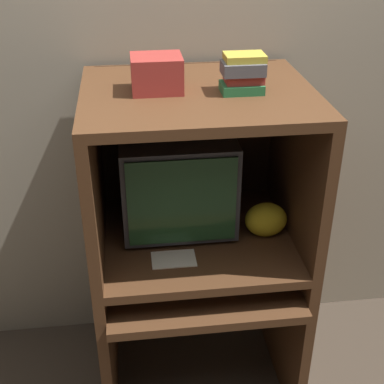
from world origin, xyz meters
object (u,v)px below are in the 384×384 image
(snack_bag, at_px, (266,220))
(book_stack, at_px, (243,74))
(mouse, at_px, (267,272))
(storage_box, at_px, (157,74))
(crt_monitor, at_px, (177,179))
(keyboard, at_px, (195,281))

(snack_bag, xyz_separation_m, book_stack, (-0.12, -0.01, 0.59))
(mouse, distance_m, book_stack, 0.78)
(book_stack, bearing_deg, storage_box, 170.24)
(crt_monitor, relative_size, mouse, 6.54)
(book_stack, height_order, storage_box, book_stack)
(snack_bag, bearing_deg, crt_monitor, 160.08)
(book_stack, distance_m, storage_box, 0.29)
(mouse, distance_m, storage_box, 0.88)
(crt_monitor, bearing_deg, keyboard, -80.59)
(keyboard, distance_m, mouse, 0.29)
(crt_monitor, distance_m, keyboard, 0.40)
(snack_bag, bearing_deg, storage_box, 174.40)
(crt_monitor, distance_m, snack_bag, 0.38)
(book_stack, relative_size, storage_box, 0.85)
(keyboard, xyz_separation_m, mouse, (0.29, 0.02, 0.00))
(keyboard, distance_m, book_stack, 0.80)
(keyboard, bearing_deg, mouse, 3.23)
(snack_bag, height_order, storage_box, storage_box)
(crt_monitor, distance_m, storage_box, 0.46)
(snack_bag, bearing_deg, book_stack, -175.69)
(mouse, relative_size, book_stack, 0.46)
(snack_bag, bearing_deg, keyboard, -158.24)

